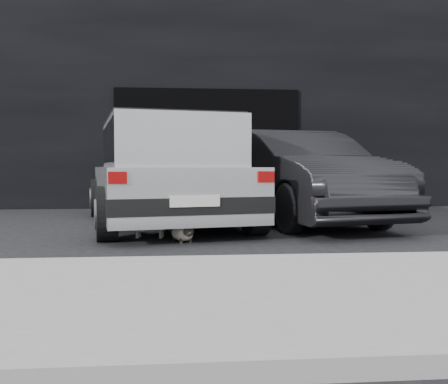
{
  "coord_description": "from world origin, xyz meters",
  "views": [
    {
      "loc": [
        0.4,
        -6.93,
        0.92
      ],
      "look_at": [
        0.91,
        -1.19,
        0.62
      ],
      "focal_mm": 40.0,
      "sensor_mm": 36.0,
      "label": 1
    }
  ],
  "objects": [
    {
      "name": "silver_hatchback",
      "position": [
        0.17,
        0.88,
        0.9
      ],
      "size": [
        2.86,
        4.76,
        1.64
      ],
      "rotation": [
        0.0,
        0.0,
        0.19
      ],
      "color": "silver",
      "rests_on": "ground"
    },
    {
      "name": "sidewalk",
      "position": [
        1.0,
        -3.8,
        0.06
      ],
      "size": [
        18.0,
        2.2,
        0.11
      ],
      "primitive_type": "cube",
      "color": "gray",
      "rests_on": "ground"
    },
    {
      "name": "cat_white",
      "position": [
        0.05,
        -0.48,
        0.17
      ],
      "size": [
        0.76,
        0.32,
        0.35
      ],
      "rotation": [
        0.0,
        0.0,
        -1.71
      ],
      "color": "silver",
      "rests_on": "ground"
    },
    {
      "name": "second_car",
      "position": [
        2.31,
        1.16,
        0.76
      ],
      "size": [
        2.51,
        4.84,
        1.52
      ],
      "primitive_type": "imported",
      "rotation": [
        0.0,
        0.0,
        0.21
      ],
      "color": "black",
      "rests_on": "ground"
    },
    {
      "name": "cat_siamese",
      "position": [
        0.44,
        -0.88,
        0.11
      ],
      "size": [
        0.37,
        0.64,
        0.24
      ],
      "rotation": [
        0.0,
        0.0,
        3.48
      ],
      "color": "beige",
      "rests_on": "ground"
    },
    {
      "name": "building_facade",
      "position": [
        1.0,
        6.0,
        2.5
      ],
      "size": [
        34.0,
        4.0,
        5.0
      ],
      "primitive_type": "cube",
      "color": "black",
      "rests_on": "ground"
    },
    {
      "name": "curb",
      "position": [
        1.0,
        -2.6,
        0.06
      ],
      "size": [
        18.0,
        0.25,
        0.12
      ],
      "primitive_type": "cube",
      "color": "gray",
      "rests_on": "ground"
    },
    {
      "name": "ground",
      "position": [
        0.0,
        0.0,
        0.0
      ],
      "size": [
        80.0,
        80.0,
        0.0
      ],
      "primitive_type": "plane",
      "color": "black",
      "rests_on": "ground"
    },
    {
      "name": "garage_opening",
      "position": [
        1.0,
        3.99,
        1.3
      ],
      "size": [
        4.0,
        0.1,
        2.6
      ],
      "primitive_type": "cube",
      "color": "black",
      "rests_on": "ground"
    }
  ]
}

